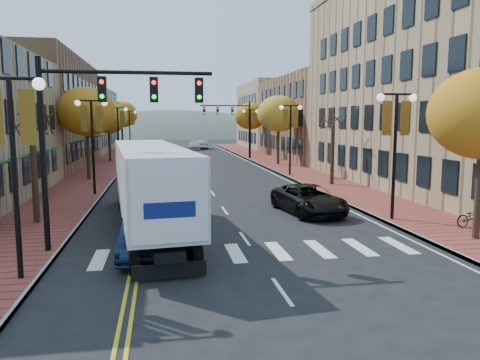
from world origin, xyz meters
name	(u,v)px	position (x,y,z in m)	size (l,w,h in m)	color
ground	(266,269)	(0.00, 0.00, 0.00)	(200.00, 200.00, 0.00)	black
sidewalk_left	(102,169)	(-9.00, 32.50, 0.07)	(4.00, 85.00, 0.15)	brown
sidewalk_right	(282,166)	(9.00, 32.50, 0.07)	(4.00, 85.00, 0.15)	brown
building_left_mid	(22,113)	(-17.00, 36.00, 5.50)	(12.00, 24.00, 11.00)	brown
building_left_far	(70,120)	(-17.00, 61.00, 4.75)	(12.00, 26.00, 9.50)	#9E8966
building_right_near	(473,82)	(18.50, 16.00, 7.50)	(15.00, 28.00, 15.00)	#997F5B
building_right_mid	(336,118)	(18.50, 42.00, 5.00)	(15.00, 24.00, 10.00)	brown
building_right_far	(289,116)	(18.50, 64.00, 5.50)	(15.00, 20.00, 11.00)	#9E8966
tree_left_a	(35,177)	(-9.00, 8.00, 2.25)	(0.28, 0.28, 4.20)	#382619
tree_left_b	(86,112)	(-9.00, 24.00, 5.45)	(4.48, 4.48, 7.21)	#382619
tree_left_c	(109,118)	(-9.00, 40.00, 5.05)	(4.16, 4.16, 6.69)	#382619
tree_left_d	(122,114)	(-9.00, 58.00, 5.60)	(4.61, 4.61, 7.42)	#382619
tree_right_b	(332,155)	(9.00, 18.00, 2.25)	(0.28, 0.28, 4.20)	#382619
tree_right_c	(279,114)	(9.00, 34.00, 5.45)	(4.48, 4.48, 7.21)	#382619
tree_right_d	(250,116)	(9.00, 50.00, 5.29)	(4.35, 4.35, 7.00)	#382619
lamp_left_a	(12,139)	(-7.50, 0.00, 4.29)	(1.96, 0.36, 6.05)	black
lamp_left_b	(92,128)	(-7.50, 16.00, 4.29)	(1.96, 0.36, 6.05)	black
lamp_left_c	(118,125)	(-7.50, 34.00, 4.29)	(1.96, 0.36, 6.05)	black
lamp_left_d	(130,124)	(-7.50, 52.00, 4.29)	(1.96, 0.36, 6.05)	black
lamp_right_a	(396,131)	(7.50, 6.00, 4.29)	(1.96, 0.36, 6.05)	black
lamp_right_b	(290,126)	(7.50, 24.00, 4.29)	(1.96, 0.36, 6.05)	black
lamp_right_c	(250,124)	(7.50, 42.00, 4.29)	(1.96, 0.36, 6.05)	black
traffic_mast_near	(98,117)	(-5.48, 3.00, 4.92)	(6.10, 0.35, 7.00)	black
traffic_mast_far	(234,119)	(5.48, 42.00, 4.92)	(6.10, 0.34, 7.00)	black
semi_truck	(148,180)	(-3.91, 6.36, 2.19)	(4.06, 15.18, 3.75)	black
navy_sedan	(146,235)	(-3.90, 2.29, 0.74)	(1.57, 4.50, 1.48)	#0D1A34
black_suv	(309,199)	(4.19, 8.58, 0.74)	(2.47, 5.36, 1.49)	black
car_far_white	(168,149)	(-2.34, 52.89, 0.70)	(1.66, 4.12, 1.40)	white
car_far_silver	(195,145)	(2.07, 61.37, 0.70)	(1.97, 4.86, 1.41)	#B0B2B8
car_far_oncoming	(203,144)	(3.57, 63.11, 0.76)	(1.62, 4.64, 1.53)	#B1B0B8
bicycle	(473,217)	(10.20, 3.84, 0.59)	(0.58, 1.67, 0.88)	gray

